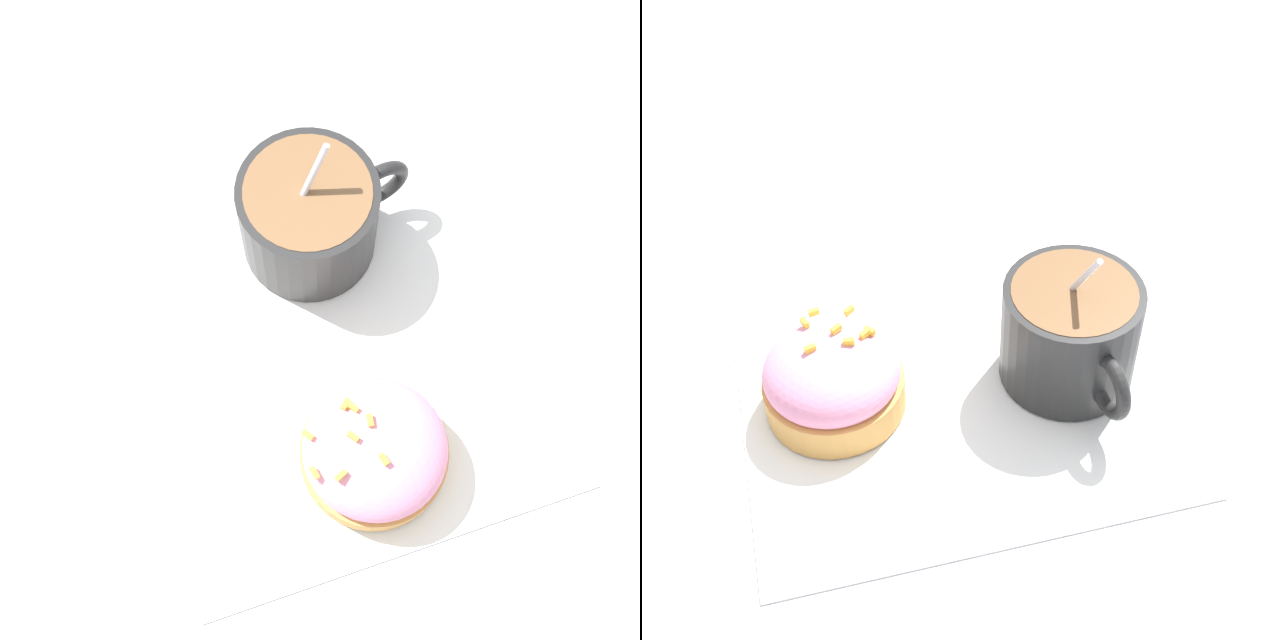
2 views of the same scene
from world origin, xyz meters
TOP-DOWN VIEW (x-y plane):
  - ground_plane at (0.00, 0.00)m, footprint 3.00×3.00m
  - paper_napkin at (0.00, 0.00)m, footprint 0.27×0.26m
  - coffee_cup at (-0.08, 0.01)m, footprint 0.09×0.12m
  - frosted_pastry at (0.08, -0.00)m, footprint 0.09×0.09m

SIDE VIEW (x-z plane):
  - ground_plane at x=0.00m, z-range 0.00..0.00m
  - paper_napkin at x=0.00m, z-range 0.00..0.00m
  - frosted_pastry at x=0.08m, z-range 0.00..0.06m
  - coffee_cup at x=-0.08m, z-range -0.01..0.10m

